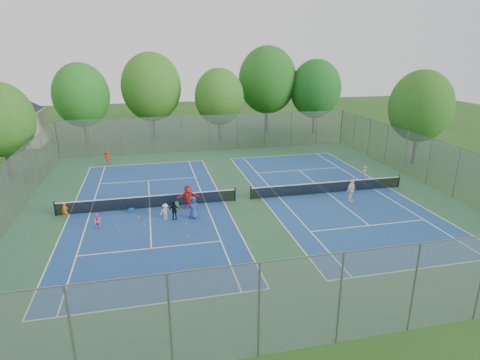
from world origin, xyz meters
name	(u,v)px	position (x,y,z in m)	size (l,w,h in m)	color
ground	(243,200)	(0.00, 0.00, 0.00)	(120.00, 120.00, 0.00)	#234C17
court_pad	(243,200)	(0.00, 0.00, 0.01)	(32.00, 32.00, 0.01)	#2A5837
court_left	(150,208)	(-7.00, 0.00, 0.02)	(10.97, 23.77, 0.01)	navy
court_right	(328,193)	(7.00, 0.00, 0.02)	(10.97, 23.77, 0.01)	navy
net_left	(149,202)	(-7.00, 0.00, 0.46)	(12.87, 0.10, 0.91)	black
net_right	(328,188)	(7.00, 0.00, 0.46)	(12.87, 0.10, 0.91)	black
fence_north	(210,133)	(0.00, 16.00, 2.00)	(32.00, 0.10, 4.00)	gray
fence_south	(340,299)	(0.00, -16.00, 2.00)	(32.00, 0.10, 4.00)	gray
fence_west	(9,192)	(-16.00, 0.00, 2.00)	(32.00, 0.10, 4.00)	gray
fence_east	(429,162)	(16.00, 0.00, 2.00)	(32.00, 0.10, 4.00)	gray
house	(13,110)	(-22.00, 24.00, 4.21)	(11.03, 11.03, 7.30)	#B7A88C
tree_nw	(81,95)	(-14.00, 22.00, 5.89)	(6.40, 6.40, 9.58)	#443326
tree_nl	(151,87)	(-6.00, 23.00, 6.54)	(7.20, 7.20, 10.69)	#443326
tree_nc	(219,97)	(2.00, 21.00, 5.39)	(6.00, 6.00, 8.85)	#443326
tree_nr	(267,80)	(9.00, 24.00, 7.04)	(7.60, 7.60, 11.42)	#443326
tree_ne	(316,89)	(15.00, 22.00, 5.97)	(6.60, 6.60, 9.77)	#443326
tree_side_w	(0,120)	(-19.00, 10.00, 5.24)	(5.60, 5.60, 8.47)	#443326
tree_side_e	(421,106)	(19.00, 6.00, 5.74)	(6.00, 6.00, 9.20)	#443326
ball_crate	(131,210)	(-8.28, -0.52, 0.13)	(0.31, 0.31, 0.26)	blue
ball_hopper	(176,206)	(-5.09, -0.65, 0.27)	(0.27, 0.27, 0.53)	#23832C
student_a	(65,211)	(-12.62, -0.60, 0.53)	(0.39, 0.25, 1.06)	#C36312
student_b	(98,221)	(-10.27, -2.86, 0.52)	(0.50, 0.39, 1.03)	pink
student_c	(165,212)	(-5.96, -2.35, 0.57)	(0.74, 0.42, 1.14)	beige
student_d	(174,211)	(-5.38, -2.48, 0.65)	(0.76, 0.32, 1.29)	black
student_e	(193,208)	(-4.08, -2.59, 0.79)	(0.77, 0.50, 1.58)	navy
student_f	(188,197)	(-4.25, -0.73, 0.88)	(1.63, 0.52, 1.76)	red
child_far_baseline	(107,158)	(-10.91, 12.77, 0.66)	(0.85, 0.49, 1.32)	red
instructor	(364,174)	(11.10, 1.68, 0.75)	(0.55, 0.36, 1.51)	#99999C
teen_court_b	(351,190)	(7.91, -2.06, 0.89)	(1.04, 0.43, 1.78)	white
tennis_ball_0	(186,224)	(-4.66, -3.43, 0.03)	(0.07, 0.07, 0.07)	#C9DE33
tennis_ball_1	(119,233)	(-8.97, -3.85, 0.03)	(0.07, 0.07, 0.07)	#A4C62E
tennis_ball_2	(187,236)	(-4.79, -5.25, 0.03)	(0.07, 0.07, 0.07)	#F1F238
tennis_ball_3	(138,216)	(-7.81, -1.50, 0.03)	(0.07, 0.07, 0.07)	#DDF238
tennis_ball_4	(138,217)	(-7.78, -1.63, 0.03)	(0.07, 0.07, 0.07)	#D8E635
tennis_ball_5	(120,231)	(-8.91, -3.58, 0.03)	(0.07, 0.07, 0.07)	#EEF438
tennis_ball_6	(191,210)	(-4.14, -1.22, 0.03)	(0.07, 0.07, 0.07)	#BAD932
tennis_ball_7	(113,254)	(-9.13, -6.58, 0.03)	(0.07, 0.07, 0.07)	#B5D231
tennis_ball_8	(150,239)	(-7.06, -5.21, 0.03)	(0.07, 0.07, 0.07)	#B5D631
tennis_ball_9	(112,217)	(-9.53, -1.14, 0.03)	(0.07, 0.07, 0.07)	#C0D932
tennis_ball_10	(144,225)	(-7.39, -3.06, 0.03)	(0.07, 0.07, 0.07)	yellow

